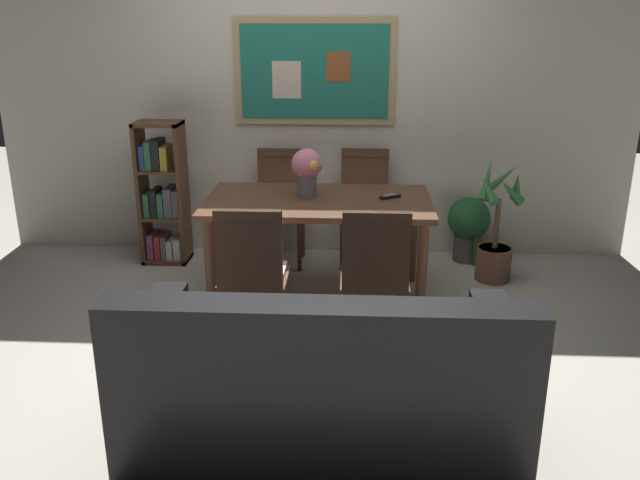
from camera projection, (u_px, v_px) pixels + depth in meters
ground_plane at (298, 333)px, 4.23m from camera, size 12.00×12.00×0.00m
wall_back_with_painting at (313, 96)px, 5.34m from camera, size 5.20×0.14×2.60m
dining_table at (318, 212)px, 4.56m from camera, size 1.54×0.88×0.73m
dining_chair_far_right at (364, 197)px, 5.32m from camera, size 0.40×0.41×0.91m
dining_chair_near_left at (252, 267)px, 3.85m from camera, size 0.40×0.41×0.91m
dining_chair_near_right at (375, 269)px, 3.82m from camera, size 0.40×0.41×0.91m
dining_chair_far_left at (280, 197)px, 5.32m from camera, size 0.40×0.41×0.91m
leather_couch at (321, 386)px, 3.04m from camera, size 1.80×0.84×0.84m
bookshelf at (163, 198)px, 5.32m from camera, size 0.36×0.28×1.15m
potted_ivy at (469, 225)px, 5.39m from camera, size 0.35×0.35×0.54m
potted_palm at (496, 238)px, 4.98m from camera, size 0.36×0.39×0.94m
flower_vase at (307, 169)px, 4.53m from camera, size 0.22×0.21×0.33m
tv_remote at (390, 197)px, 4.55m from camera, size 0.15×0.12×0.02m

